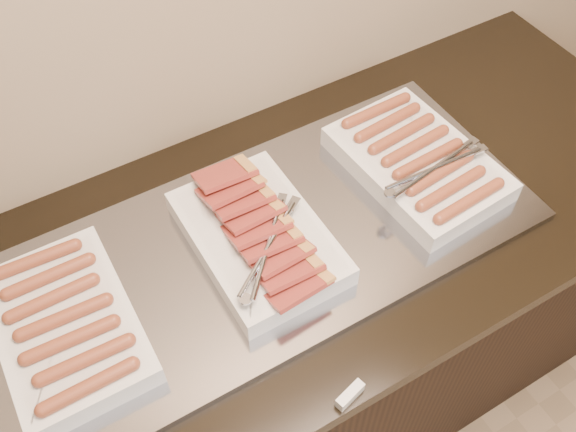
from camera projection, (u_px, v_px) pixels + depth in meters
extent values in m
cube|color=black|center=(269.00, 350.00, 1.70)|extent=(2.00, 0.70, 0.86)
cube|color=black|center=(264.00, 254.00, 1.35)|extent=(2.06, 0.76, 0.04)
cube|color=#92959F|center=(253.00, 250.00, 1.32)|extent=(1.20, 0.50, 0.02)
cube|color=silver|center=(67.00, 327.00, 1.17)|extent=(0.24, 0.36, 0.05)
cylinder|color=#9C5030|center=(89.00, 386.00, 1.06)|extent=(0.16, 0.03, 0.03)
cylinder|color=#9C5030|center=(85.00, 360.00, 1.09)|extent=(0.16, 0.03, 0.03)
cylinder|color=#9C5030|center=(70.00, 340.00, 1.12)|extent=(0.16, 0.03, 0.03)
cylinder|color=#9C5030|center=(64.00, 317.00, 1.14)|extent=(0.16, 0.03, 0.03)
cylinder|color=#9C5030|center=(52.00, 298.00, 1.17)|extent=(0.16, 0.03, 0.03)
cylinder|color=#9C5030|center=(49.00, 276.00, 1.20)|extent=(0.16, 0.03, 0.03)
cylinder|color=#9C5030|center=(35.00, 260.00, 1.22)|extent=(0.16, 0.03, 0.03)
cube|color=silver|center=(258.00, 237.00, 1.29)|extent=(0.24, 0.37, 0.05)
cube|color=#A23435|center=(294.00, 285.00, 1.19)|extent=(0.13, 0.10, 0.04)
cube|color=#A23435|center=(287.00, 268.00, 1.21)|extent=(0.12, 0.09, 0.04)
cube|color=#A23435|center=(278.00, 253.00, 1.23)|extent=(0.13, 0.10, 0.04)
cube|color=#A23435|center=(268.00, 240.00, 1.25)|extent=(0.13, 0.09, 0.04)
cube|color=#A23435|center=(257.00, 227.00, 1.26)|extent=(0.12, 0.09, 0.04)
cube|color=#A23435|center=(251.00, 212.00, 1.28)|extent=(0.13, 0.09, 0.04)
cube|color=#A23435|center=(241.00, 199.00, 1.30)|extent=(0.12, 0.09, 0.04)
cube|color=#A23435|center=(229.00, 188.00, 1.31)|extent=(0.12, 0.09, 0.04)
cube|color=#A23435|center=(225.00, 174.00, 1.33)|extent=(0.13, 0.09, 0.04)
cube|color=silver|center=(417.00, 163.00, 1.42)|extent=(0.28, 0.39, 0.05)
cylinder|color=#9C5030|center=(469.00, 201.00, 1.31)|extent=(0.17, 0.04, 0.03)
cylinder|color=#9C5030|center=(451.00, 188.00, 1.33)|extent=(0.17, 0.04, 0.03)
cylinder|color=#9C5030|center=(440.00, 173.00, 1.36)|extent=(0.17, 0.04, 0.03)
cylinder|color=#9C5030|center=(428.00, 159.00, 1.38)|extent=(0.17, 0.03, 0.03)
cylinder|color=#9C5030|center=(416.00, 146.00, 1.41)|extent=(0.17, 0.04, 0.03)
cylinder|color=#9C5030|center=(402.00, 134.00, 1.43)|extent=(0.17, 0.04, 0.03)
cylinder|color=#9C5030|center=(388.00, 122.00, 1.45)|extent=(0.17, 0.04, 0.03)
cylinder|color=#9C5030|center=(377.00, 110.00, 1.48)|extent=(0.17, 0.03, 0.03)
cube|color=silver|center=(350.00, 395.00, 1.12)|extent=(0.06, 0.03, 0.02)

